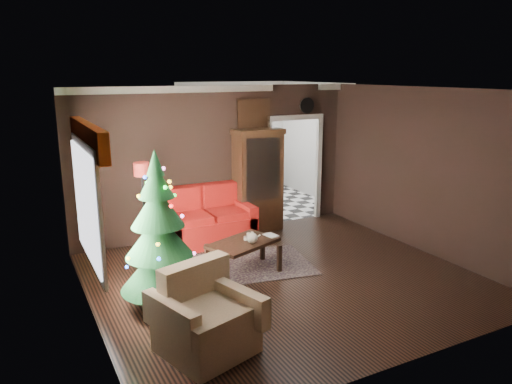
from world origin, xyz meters
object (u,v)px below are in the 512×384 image
curio_cabinet (258,183)px  kitchen_table (254,192)px  armchair (206,313)px  christmas_tree (158,231)px  wall_clock (307,106)px  loveseat (207,216)px  coffee_table (243,256)px  floor_lamp (144,212)px  teapot (252,238)px

curio_cabinet → kitchen_table: (0.65, 1.43, -0.57)m
armchair → kitchen_table: (3.16, 5.00, -0.09)m
christmas_tree → wall_clock: size_ratio=6.22×
christmas_tree → kitchen_table: 5.03m
loveseat → curio_cabinet: bearing=10.8°
coffee_table → floor_lamp: bearing=136.0°
teapot → christmas_tree: bearing=-164.6°
floor_lamp → armchair: floor_lamp is taller
christmas_tree → wall_clock: 4.77m
curio_cabinet → floor_lamp: size_ratio=1.17×
armchair → kitchen_table: size_ratio=1.28×
teapot → floor_lamp: bearing=134.9°
christmas_tree → kitchen_table: size_ratio=2.65×
christmas_tree → wall_clock: wall_clock is taller
curio_cabinet → kitchen_table: curio_cabinet is taller
curio_cabinet → armchair: 4.39m
wall_clock → curio_cabinet: bearing=-171.5°
coffee_table → teapot: bearing=-56.8°
curio_cabinet → teapot: curio_cabinet is taller
loveseat → kitchen_table: loveseat is taller
loveseat → kitchen_table: size_ratio=2.27×
armchair → wall_clock: size_ratio=3.00×
kitchen_table → coffee_table: bearing=-119.8°
wall_clock → teapot: bearing=-137.9°
coffee_table → kitchen_table: size_ratio=1.42×
floor_lamp → wall_clock: (3.58, 0.75, 1.55)m
armchair → christmas_tree: bearing=79.0°
loveseat → armchair: (-1.36, -3.35, -0.04)m
curio_cabinet → armchair: (-2.51, -3.57, -0.49)m
curio_cabinet → armchair: bearing=-125.1°
loveseat → kitchen_table: 2.45m
armchair → teapot: size_ratio=5.13×
coffee_table → christmas_tree: bearing=-158.9°
teapot → wall_clock: 3.56m
armchair → kitchen_table: 5.92m
christmas_tree → floor_lamp: bearing=81.5°
teapot → wall_clock: (2.28, 2.06, 1.80)m
coffee_table → teapot: (0.09, -0.14, 0.33)m
floor_lamp → wall_clock: wall_clock is taller
loveseat → christmas_tree: size_ratio=0.85×
curio_cabinet → coffee_table: size_ratio=1.78×
coffee_table → wall_clock: (2.37, 1.92, 2.13)m
wall_clock → kitchen_table: (-0.55, 1.25, -2.00)m
christmas_tree → armchair: bearing=-84.0°
armchair → teapot: bearing=32.7°
christmas_tree → loveseat: bearing=54.4°
wall_clock → kitchen_table: wall_clock is taller
kitchen_table → curio_cabinet: bearing=-114.4°
christmas_tree → coffee_table: (1.48, 0.57, -0.80)m
loveseat → armchair: loveseat is taller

